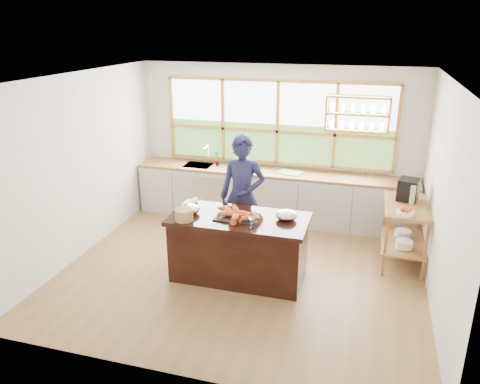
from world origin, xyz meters
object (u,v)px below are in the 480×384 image
at_px(cook, 242,197).
at_px(espresso_machine, 408,190).
at_px(island, 239,247).
at_px(wicker_basket, 184,215).

height_order(cook, espresso_machine, cook).
bearing_deg(espresso_machine, cook, -153.07).
xyz_separation_m(island, cook, (-0.15, 0.71, 0.47)).
bearing_deg(espresso_machine, wicker_basket, -138.02).
distance_m(cook, wicker_basket, 1.13).
bearing_deg(espresso_machine, island, -136.57).
relative_size(island, wicker_basket, 7.68).
height_order(espresso_machine, wicker_basket, espresso_machine).
distance_m(island, espresso_machine, 2.62).
bearing_deg(island, wicker_basket, -155.62).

